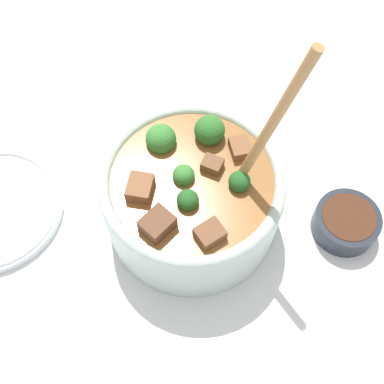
# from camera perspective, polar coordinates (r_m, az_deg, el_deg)

# --- Properties ---
(ground_plane) EXTENTS (4.00, 4.00, 0.00)m
(ground_plane) POSITION_cam_1_polar(r_m,az_deg,el_deg) (0.68, -0.00, -2.99)
(ground_plane) COLOR silver
(stew_bowl) EXTENTS (0.23, 0.23, 0.32)m
(stew_bowl) POSITION_cam_1_polar(r_m,az_deg,el_deg) (0.63, 0.02, -0.36)
(stew_bowl) COLOR #B2C6BC
(stew_bowl) RESTS_ON ground_plane
(condiment_bowl) EXTENTS (0.09, 0.09, 0.04)m
(condiment_bowl) POSITION_cam_1_polar(r_m,az_deg,el_deg) (0.69, 17.79, -3.40)
(condiment_bowl) COLOR #232833
(condiment_bowl) RESTS_ON ground_plane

